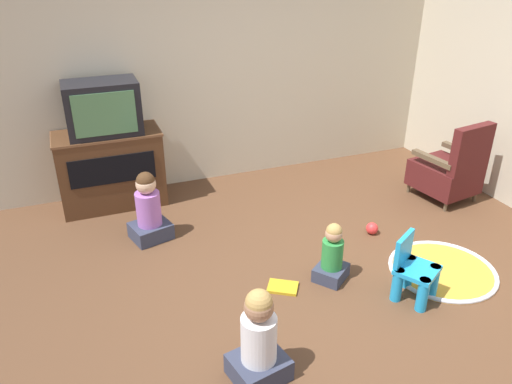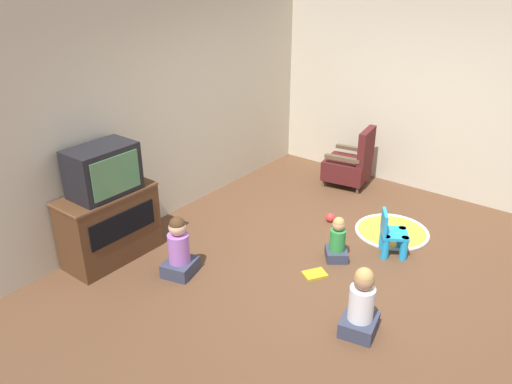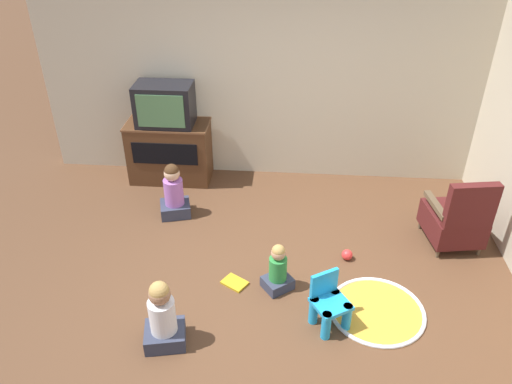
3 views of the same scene
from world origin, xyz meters
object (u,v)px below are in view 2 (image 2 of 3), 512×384
at_px(television, 103,170).
at_px(yellow_kid_chair, 392,237).
at_px(child_watching_right, 361,305).
at_px(toy_ball, 330,217).
at_px(black_armchair, 350,164).
at_px(child_watching_center, 179,250).
at_px(book, 315,274).
at_px(tv_cabinet, 110,224).
at_px(child_watching_left, 337,241).

distance_m(television, yellow_kid_chair, 3.21).
distance_m(yellow_kid_chair, child_watching_right, 1.44).
xyz_separation_m(yellow_kid_chair, toy_ball, (0.24, 0.92, -0.16)).
bearing_deg(toy_ball, black_armchair, 16.97).
bearing_deg(child_watching_right, child_watching_center, 88.25).
relative_size(child_watching_right, toy_ball, 5.88).
xyz_separation_m(child_watching_right, book, (0.51, 0.77, -0.28)).
relative_size(black_armchair, book, 3.04).
distance_m(child_watching_right, book, 0.96).
bearing_deg(television, black_armchair, -18.81).
xyz_separation_m(tv_cabinet, child_watching_center, (0.23, -0.83, -0.12)).
bearing_deg(child_watching_left, child_watching_right, -177.94).
distance_m(tv_cabinet, television, 0.64).
relative_size(black_armchair, child_watching_left, 1.71).
bearing_deg(child_watching_right, toy_ball, 25.53).
bearing_deg(child_watching_right, television, 90.02).
bearing_deg(black_armchair, child_watching_left, 14.98).
height_order(tv_cabinet, black_armchair, black_armchair).
bearing_deg(book, child_watching_center, -21.44).
xyz_separation_m(television, child_watching_right, (0.56, -2.72, -0.76)).
height_order(black_armchair, child_watching_right, black_armchair).
xyz_separation_m(tv_cabinet, television, (0.00, -0.02, 0.64)).
height_order(television, child_watching_center, television).
distance_m(black_armchair, child_watching_center, 3.13).
xyz_separation_m(tv_cabinet, yellow_kid_chair, (1.96, -2.42, -0.20)).
height_order(black_armchair, toy_ball, black_armchair).
relative_size(black_armchair, child_watching_center, 1.32).
xyz_separation_m(black_armchair, child_watching_right, (-2.78, -1.59, -0.04)).
height_order(black_armchair, book, black_armchair).
xyz_separation_m(black_armchair, child_watching_left, (-1.85, -0.83, -0.11)).
height_order(child_watching_left, child_watching_center, child_watching_center).
bearing_deg(book, black_armchair, -127.83).
bearing_deg(black_armchair, child_watching_center, -15.34).
relative_size(child_watching_left, child_watching_right, 0.77).
relative_size(yellow_kid_chair, toy_ball, 4.54).
bearing_deg(child_watching_left, toy_ball, -2.54).
bearing_deg(black_armchair, child_watching_right, 20.45).
bearing_deg(yellow_kid_chair, book, 122.02).
bearing_deg(child_watching_right, book, 45.03).
distance_m(television, black_armchair, 3.60).
height_order(television, black_armchair, television).
bearing_deg(tv_cabinet, black_armchair, -19.10).
bearing_deg(black_armchair, television, -28.09).
bearing_deg(toy_ball, yellow_kid_chair, -104.57).
distance_m(yellow_kid_chair, child_watching_center, 2.35).
bearing_deg(television, yellow_kid_chair, -50.80).
height_order(tv_cabinet, child_watching_right, tv_cabinet).
distance_m(tv_cabinet, child_watching_left, 2.49).
height_order(yellow_kid_chair, book, yellow_kid_chair).
relative_size(child_watching_center, toy_ball, 5.88).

